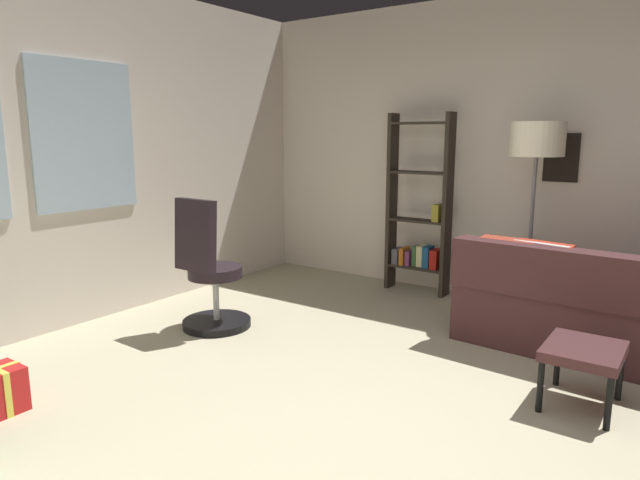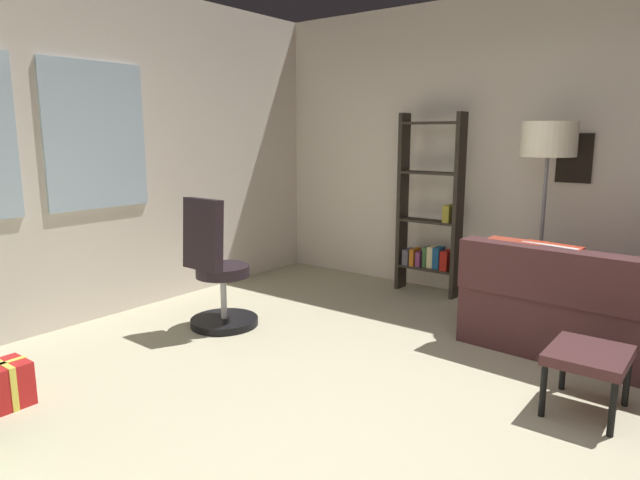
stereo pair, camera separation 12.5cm
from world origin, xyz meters
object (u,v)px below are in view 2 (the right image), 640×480
Objects in this scene: footstool at (588,359)px; gift_box_red at (5,385)px; couch at (637,316)px; floor_lamp at (548,149)px; bookshelf at (430,217)px; office_chair at (217,278)px.

footstool is 1.81× the size of gift_box_red.
floor_lamp reaches higher than couch.
floor_lamp is (3.44, -2.01, 1.32)m from gift_box_red.
bookshelf is (1.67, 1.84, 0.46)m from footstool.
gift_box_red is 4.19m from floor_lamp.
couch is 1.44m from floor_lamp.
bookshelf is at bearing 73.73° from couch.
couch is at bearing -106.27° from bookshelf.
couch is 1.18× the size of bookshelf.
bookshelf is at bearing 78.30° from floor_lamp.
couch is 1.11m from footstool.
bookshelf reaches higher than gift_box_red.
footstool is 0.27× the size of bookshelf.
couch is 1.93× the size of office_chair.
bookshelf reaches higher than couch.
gift_box_red is 0.16× the size of floor_lamp.
floor_lamp is (1.75, -2.04, 1.03)m from office_chair.
gift_box_red is at bearing 126.48° from footstool.
office_chair is 0.65× the size of floor_lamp.
couch is at bearing -4.52° from footstool.
office_chair is at bearing 116.77° from couch.
office_chair is (-1.43, 2.83, 0.13)m from couch.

